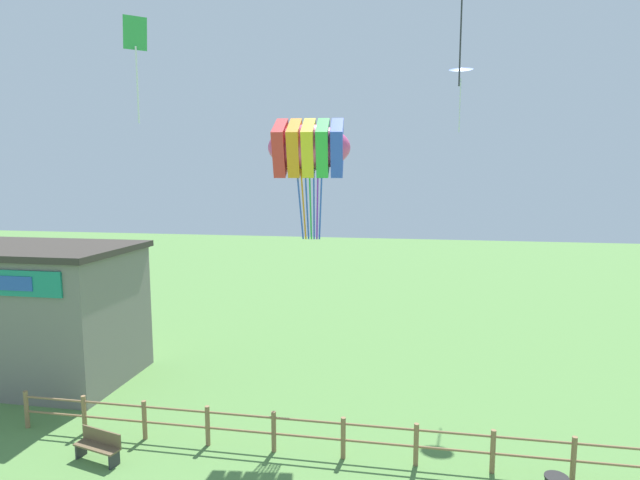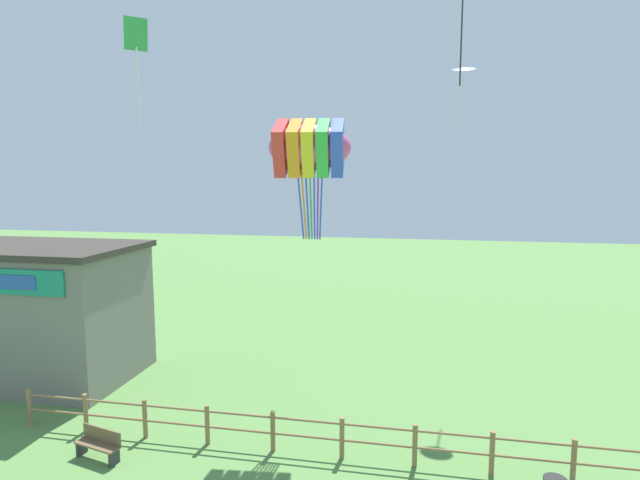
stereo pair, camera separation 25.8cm
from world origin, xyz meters
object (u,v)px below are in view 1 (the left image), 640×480
kite_green_diamond (136,50)px  park_bench_by_building (99,445)px  kite_blue_delta (461,71)px  kite_rainbow_parafoil (309,148)px  seaside_building (22,312)px

kite_green_diamond → park_bench_by_building: bearing=-116.0°
park_bench_by_building → kite_green_diamond: (0.78, 1.59, 11.12)m
kite_blue_delta → kite_rainbow_parafoil: bearing=-136.0°
seaside_building → kite_blue_delta: bearing=14.4°
park_bench_by_building → kite_green_diamond: size_ratio=0.51×
seaside_building → kite_green_diamond: kite_green_diamond is taller
kite_rainbow_parafoil → kite_green_diamond: bearing=-149.1°
seaside_building → kite_rainbow_parafoil: (11.77, -0.68, 6.26)m
kite_rainbow_parafoil → kite_blue_delta: 7.95m
park_bench_by_building → seaside_building: bearing=142.7°
kite_blue_delta → seaside_building: bearing=-165.6°
kite_rainbow_parafoil → kite_blue_delta: kite_blue_delta is taller
seaside_building → kite_rainbow_parafoil: bearing=-3.3°
kite_rainbow_parafoil → kite_green_diamond: kite_green_diamond is taller
seaside_building → kite_green_diamond: 11.98m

